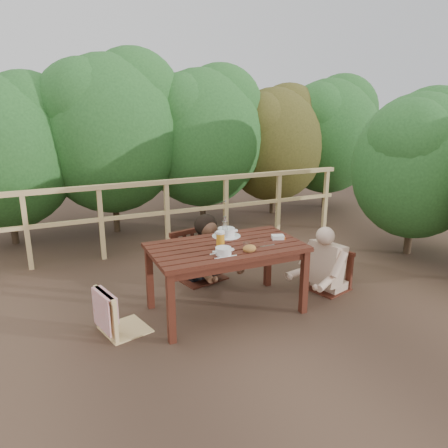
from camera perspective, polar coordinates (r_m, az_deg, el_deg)
name	(u,v)px	position (r m, az deg, el deg)	size (l,w,h in m)	color
ground	(226,310)	(4.47, 0.27, -11.32)	(60.00, 60.00, 0.00)	#503829
table	(226,279)	(4.32, 0.27, -7.28)	(1.48, 0.83, 0.69)	#3B180F
chair_left	(123,290)	(4.04, -13.33, -8.50)	(0.41, 0.41, 0.82)	#DEBA77
chair_far	(199,236)	(5.04, -3.37, -1.65)	(0.52, 0.52, 1.04)	#3B180F
chair_right	(329,254)	(4.90, 13.80, -3.90)	(0.42, 0.42, 0.84)	#3B180F
woman	(198,228)	(5.02, -3.47, -0.52)	(0.50, 0.62, 1.24)	black
diner_right	(333,236)	(4.86, 14.24, -1.62)	(0.50, 0.61, 1.24)	tan
railing	(167,216)	(6.05, -7.55, 1.12)	(5.60, 0.10, 1.01)	#DEBA77
hedge_row	(166,110)	(7.11, -7.68, 14.75)	(6.60, 1.60, 3.80)	#235120
soup_near	(223,252)	(3.93, -0.09, -3.71)	(0.25, 0.25, 0.08)	white
soup_far	(226,233)	(4.45, 0.30, -1.16)	(0.30, 0.30, 0.10)	white
bread_roll	(249,249)	(4.02, 3.40, -3.30)	(0.13, 0.10, 0.08)	#A36C38
beer_glass	(220,239)	(4.14, -0.48, -2.07)	(0.08, 0.08, 0.16)	orange
bottle	(225,228)	(4.35, 0.12, -0.56)	(0.06, 0.06, 0.25)	silver
tumbler	(247,246)	(4.08, 3.03, -2.99)	(0.07, 0.07, 0.08)	white
butter_tub	(278,238)	(4.40, 7.16, -1.82)	(0.12, 0.09, 0.05)	silver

